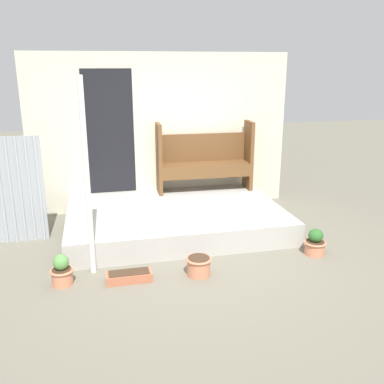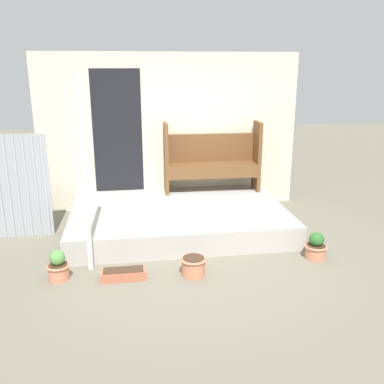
{
  "view_description": "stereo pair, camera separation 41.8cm",
  "coord_description": "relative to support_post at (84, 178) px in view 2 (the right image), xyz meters",
  "views": [
    {
      "loc": [
        -1.18,
        -4.9,
        2.42
      ],
      "look_at": [
        0.06,
        0.38,
        0.78
      ],
      "focal_mm": 40.0,
      "sensor_mm": 36.0,
      "label": 1
    },
    {
      "loc": [
        -0.77,
        -4.98,
        2.42
      ],
      "look_at": [
        0.06,
        0.38,
        0.78
      ],
      "focal_mm": 40.0,
      "sensor_mm": 36.0,
      "label": 2
    }
  ],
  "objects": [
    {
      "name": "ground_plane",
      "position": [
        1.27,
        0.09,
        -1.15
      ],
      "size": [
        24.0,
        24.0,
        0.0
      ],
      "primitive_type": "plane",
      "color": "#706B5B"
    },
    {
      "name": "porch_slab",
      "position": [
        1.23,
        1.16,
        -0.99
      ],
      "size": [
        3.16,
        2.15,
        0.33
      ],
      "color": "#B2AFA8",
      "rests_on": "ground_plane"
    },
    {
      "name": "house_wall",
      "position": [
        1.19,
        2.27,
        0.15
      ],
      "size": [
        4.36,
        0.08,
        2.6
      ],
      "color": "beige",
      "rests_on": "ground_plane"
    },
    {
      "name": "support_post",
      "position": [
        0.0,
        0.0,
        0.0
      ],
      "size": [
        0.07,
        0.07,
        2.3
      ],
      "color": "white",
      "rests_on": "ground_plane"
    },
    {
      "name": "bench",
      "position": [
        1.9,
        2.0,
        -0.25
      ],
      "size": [
        1.61,
        0.45,
        1.16
      ],
      "rotation": [
        0.0,
        0.0,
        -0.03
      ],
      "color": "brown",
      "rests_on": "porch_slab"
    },
    {
      "name": "flower_pot_left",
      "position": [
        -0.35,
        -0.23,
        -0.99
      ],
      "size": [
        0.27,
        0.27,
        0.37
      ],
      "color": "tan",
      "rests_on": "ground_plane"
    },
    {
      "name": "flower_pot_middle",
      "position": [
        1.22,
        -0.36,
        -1.03
      ],
      "size": [
        0.32,
        0.32,
        0.23
      ],
      "color": "tan",
      "rests_on": "ground_plane"
    },
    {
      "name": "flower_pot_right",
      "position": [
        2.85,
        -0.14,
        -1.0
      ],
      "size": [
        0.3,
        0.3,
        0.35
      ],
      "color": "tan",
      "rests_on": "ground_plane"
    },
    {
      "name": "planter_box_rect",
      "position": [
        0.4,
        -0.32,
        -1.1
      ],
      "size": [
        0.53,
        0.21,
        0.11
      ],
      "color": "#B76647",
      "rests_on": "ground_plane"
    }
  ]
}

